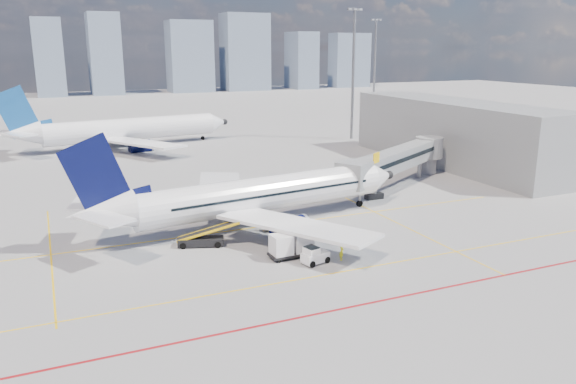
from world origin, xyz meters
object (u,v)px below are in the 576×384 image
at_px(cargo_dolly, 292,244).
at_px(belt_loader, 202,239).
at_px(second_aircraft, 122,130).
at_px(baggage_tug, 314,255).
at_px(main_aircraft, 252,196).
at_px(ramp_worker, 342,251).

bearing_deg(cargo_dolly, belt_loader, 134.90).
xyz_separation_m(second_aircraft, baggage_tug, (6.98, -66.55, -2.44)).
relative_size(main_aircraft, baggage_tug, 14.49).
distance_m(baggage_tug, ramp_worker, 2.61).
bearing_deg(cargo_dolly, ramp_worker, -34.65).
xyz_separation_m(belt_loader, ramp_worker, (10.23, -8.41, 0.16)).
distance_m(second_aircraft, baggage_tug, 66.95).
xyz_separation_m(second_aircraft, belt_loader, (-0.65, -58.30, -2.58)).
distance_m(main_aircraft, cargo_dolly, 10.01).
bearing_deg(main_aircraft, cargo_dolly, -97.05).
bearing_deg(second_aircraft, ramp_worker, -90.21).
distance_m(second_aircraft, belt_loader, 58.36).
xyz_separation_m(second_aircraft, cargo_dolly, (5.83, -64.33, -2.01)).
bearing_deg(baggage_tug, ramp_worker, -17.81).
bearing_deg(ramp_worker, main_aircraft, 58.87).
bearing_deg(baggage_tug, belt_loader, 118.70).
xyz_separation_m(main_aircraft, cargo_dolly, (0.11, -9.81, -2.01)).
distance_m(baggage_tug, cargo_dolly, 2.53).
distance_m(main_aircraft, second_aircraft, 54.82).
height_order(baggage_tug, belt_loader, belt_loader).
relative_size(main_aircraft, ramp_worker, 23.36).
distance_m(cargo_dolly, ramp_worker, 4.46).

